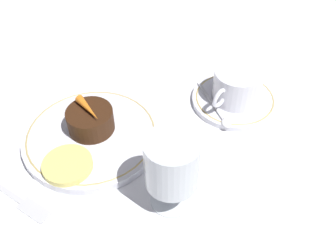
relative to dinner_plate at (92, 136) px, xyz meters
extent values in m
plane|color=white|center=(-0.02, 0.03, -0.01)|extent=(3.00, 3.00, 0.00)
cylinder|color=white|center=(0.00, 0.00, 0.00)|extent=(0.22, 0.22, 0.01)
torus|color=tan|center=(0.00, 0.00, 0.00)|extent=(0.21, 0.21, 0.00)
cylinder|color=white|center=(-0.23, 0.12, 0.00)|extent=(0.15, 0.15, 0.01)
torus|color=tan|center=(-0.23, 0.12, 0.00)|extent=(0.14, 0.14, 0.00)
cylinder|color=white|center=(-0.23, 0.12, 0.03)|extent=(0.08, 0.08, 0.06)
cylinder|color=#331E0F|center=(-0.23, 0.12, 0.03)|extent=(0.07, 0.07, 0.05)
torus|color=white|center=(-0.18, 0.12, 0.03)|extent=(0.04, 0.01, 0.04)
cube|color=silver|center=(-0.20, 0.09, 0.00)|extent=(0.05, 0.09, 0.00)
ellipsoid|color=silver|center=(-0.17, 0.15, 0.00)|extent=(0.02, 0.03, 0.00)
cylinder|color=silver|center=(0.00, 0.18, -0.01)|extent=(0.06, 0.06, 0.01)
cylinder|color=silver|center=(0.00, 0.18, 0.02)|extent=(0.01, 0.01, 0.04)
cylinder|color=silver|center=(0.00, 0.18, 0.08)|extent=(0.07, 0.07, 0.07)
cylinder|color=#5B0F1E|center=(0.00, 0.18, 0.06)|extent=(0.06, 0.06, 0.04)
cube|color=silver|center=(0.14, 0.04, -0.01)|extent=(0.03, 0.05, 0.01)
cylinder|color=#381E0F|center=(-0.01, -0.01, 0.02)|extent=(0.08, 0.08, 0.04)
cone|color=orange|center=(-0.01, -0.01, 0.05)|extent=(0.02, 0.06, 0.01)
cylinder|color=#EFE075|center=(0.07, 0.02, 0.01)|extent=(0.08, 0.08, 0.01)
camera|label=1|loc=(0.24, 0.39, 0.47)|focal=42.00mm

